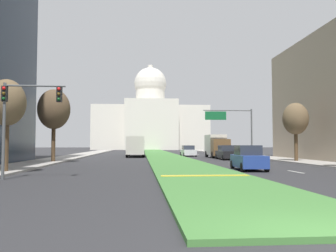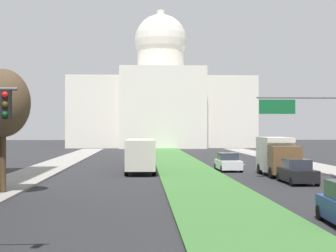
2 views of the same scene
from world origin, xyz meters
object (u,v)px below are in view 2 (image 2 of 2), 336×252
Objects in this scene: sedan_distant at (228,162)px; box_truck_delivery at (277,156)px; sedan_far_horizon at (141,155)px; capitol_building at (161,104)px; street_tree_left_mid at (3,104)px; overhead_guide_sign at (307,119)px; sedan_very_far at (143,150)px; sedan_midblock at (297,172)px; city_bus at (140,152)px.

box_truck_delivery is at bearing -58.89° from sedan_distant.
capitol_building is at bearing 85.77° from sedan_far_horizon.
street_tree_left_mid is (-12.35, -87.26, -4.09)m from capitol_building.
overhead_guide_sign is 4.75m from box_truck_delivery.
capitol_building is 8.96× the size of sedan_far_horizon.
sedan_far_horizon is at bearing 122.93° from box_truck_delivery.
sedan_very_far is (8.38, 46.60, -4.60)m from street_tree_left_mid.
capitol_building is at bearing 81.95° from street_tree_left_mid.
sedan_distant is (-3.08, 11.72, -0.03)m from sedan_midblock.
overhead_guide_sign reaches higher than sedan_far_horizon.
sedan_very_far is (-3.96, -40.66, -8.69)m from capitol_building.
box_truck_delivery is at bearing 113.59° from overhead_guide_sign.
sedan_far_horizon reaches higher than sedan_very_far.
street_tree_left_mid is 23.11m from box_truck_delivery.
capitol_building is at bearing 94.86° from sedan_midblock.
city_bus reaches higher than sedan_very_far.
city_bus is at bearing -93.44° from capitol_building.
capitol_building is 79.33m from overhead_guide_sign.
box_truck_delivery is 0.58× the size of city_bus.
sedan_very_far is 36.43m from box_truck_delivery.
sedan_very_far is (-12.55, 38.06, -3.89)m from overhead_guide_sign.
street_tree_left_mid is 1.68× the size of sedan_midblock.
capitol_building reaches higher than sedan_distant.
sedan_distant is at bearing 5.47° from city_bus.
sedan_midblock is 0.69× the size of box_truck_delivery.
capitol_building is 82.43m from sedan_midblock.
sedan_far_horizon is at bearing 115.13° from sedan_midblock.
box_truck_delivery is (19.46, 11.90, -3.71)m from street_tree_left_mid.
capitol_building is 8.34× the size of sedan_very_far.
city_bus is at bearing -89.92° from sedan_far_horizon.
overhead_guide_sign is 5.14m from sedan_midblock.
sedan_distant is 8.21m from city_bus.
overhead_guide_sign is 24.88m from sedan_far_horizon.
sedan_far_horizon is (-12.86, 20.95, -3.83)m from overhead_guide_sign.
city_bus is at bearing 148.13° from overhead_guide_sign.
box_truck_delivery reaches higher than sedan_very_far.
sedan_very_far is (-10.90, 41.02, -0.02)m from sedan_midblock.
city_bus is (-4.26, -70.74, -7.71)m from capitol_building.
city_bus reaches higher than sedan_midblock.
street_tree_left_mid reaches higher than overhead_guide_sign.
sedan_far_horizon is (-8.13, 12.19, 0.07)m from sedan_distant.
box_truck_delivery is at bearing 88.43° from sedan_midblock.
box_truck_delivery is 12.27m from city_bus.
street_tree_left_mid is at bearing -148.55° from box_truck_delivery.
sedan_distant is at bearing -86.84° from capitol_building.
city_bus is (0.02, -12.97, 0.91)m from sedan_far_horizon.
street_tree_left_mid reaches higher than sedan_midblock.
sedan_distant is (-4.73, 8.76, -3.90)m from overhead_guide_sign.
overhead_guide_sign is at bearing -58.46° from sedan_far_horizon.
box_truck_delivery is (0.17, 6.33, 0.86)m from sedan_midblock.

